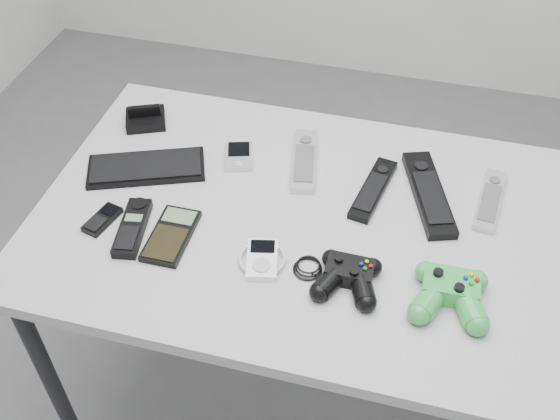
% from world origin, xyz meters
% --- Properties ---
extents(floor, '(3.50, 3.50, 0.00)m').
position_xyz_m(floor, '(0.00, 0.00, 0.00)').
color(floor, slate).
rests_on(floor, ground).
extents(desk, '(1.15, 0.74, 0.77)m').
position_xyz_m(desk, '(-0.03, -0.05, 0.70)').
color(desk, gray).
rests_on(desk, floor).
extents(pda_keyboard, '(0.28, 0.20, 0.02)m').
position_xyz_m(pda_keyboard, '(-0.42, 0.01, 0.78)').
color(pda_keyboard, black).
rests_on(pda_keyboard, desk).
extents(dock_bracket, '(0.12, 0.11, 0.05)m').
position_xyz_m(dock_bracket, '(-0.49, 0.17, 0.80)').
color(dock_bracket, black).
rests_on(dock_bracket, desk).
extents(pda, '(0.09, 0.11, 0.02)m').
position_xyz_m(pda, '(-0.23, 0.10, 0.78)').
color(pda, '#BBBBC3').
rests_on(pda, desk).
extents(remote_silver_a, '(0.09, 0.21, 0.02)m').
position_xyz_m(remote_silver_a, '(-0.08, 0.12, 0.78)').
color(remote_silver_a, '#BBBBC3').
rests_on(remote_silver_a, desk).
extents(remote_black_a, '(0.08, 0.21, 0.02)m').
position_xyz_m(remote_black_a, '(0.09, 0.07, 0.78)').
color(remote_black_a, black).
rests_on(remote_black_a, desk).
extents(remote_black_b, '(0.14, 0.27, 0.02)m').
position_xyz_m(remote_black_b, '(0.20, 0.08, 0.78)').
color(remote_black_b, black).
rests_on(remote_black_b, desk).
extents(remote_silver_b, '(0.07, 0.20, 0.02)m').
position_xyz_m(remote_silver_b, '(0.33, 0.10, 0.78)').
color(remote_silver_b, '#BBBAC2').
rests_on(remote_silver_b, desk).
extents(mobile_phone, '(0.06, 0.10, 0.02)m').
position_xyz_m(mobile_phone, '(-0.45, -0.17, 0.78)').
color(mobile_phone, black).
rests_on(mobile_phone, desk).
extents(cordless_handset, '(0.07, 0.16, 0.02)m').
position_xyz_m(cordless_handset, '(-0.37, -0.18, 0.78)').
color(cordless_handset, black).
rests_on(cordless_handset, desk).
extents(calculator, '(0.08, 0.16, 0.02)m').
position_xyz_m(calculator, '(-0.29, -0.17, 0.78)').
color(calculator, black).
rests_on(calculator, desk).
extents(mp3_player, '(0.11, 0.12, 0.02)m').
position_xyz_m(mp3_player, '(-0.09, -0.19, 0.78)').
color(mp3_player, white).
rests_on(mp3_player, desk).
extents(controller_black, '(0.22, 0.14, 0.04)m').
position_xyz_m(controller_black, '(0.08, -0.20, 0.79)').
color(controller_black, black).
rests_on(controller_black, desk).
extents(controller_green, '(0.15, 0.16, 0.05)m').
position_xyz_m(controller_green, '(0.27, -0.19, 0.80)').
color(controller_green, green).
rests_on(controller_green, desk).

